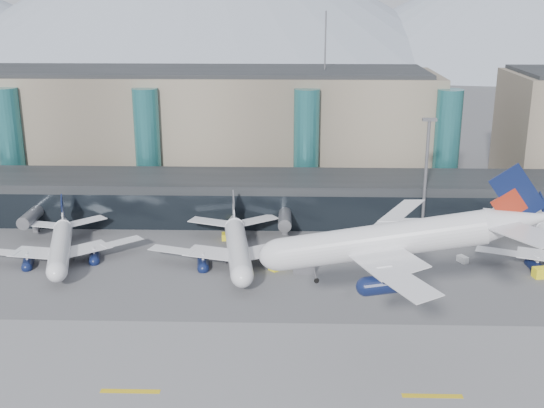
{
  "coord_description": "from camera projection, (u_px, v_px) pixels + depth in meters",
  "views": [
    {
      "loc": [
        1.06,
        -93.4,
        50.99
      ],
      "look_at": [
        -2.41,
        32.0,
        11.59
      ],
      "focal_mm": 45.0,
      "sensor_mm": 36.0,
      "label": 1
    }
  ],
  "objects": [
    {
      "name": "jet_parked_mid",
      "position": [
        237.0,
        238.0,
        134.26
      ],
      "size": [
        36.16,
        36.15,
        11.74
      ],
      "rotation": [
        0.0,
        0.0,
        1.7
      ],
      "color": "silver",
      "rests_on": "ground"
    },
    {
      "name": "veh_g",
      "position": [
        463.0,
        259.0,
        133.51
      ],
      "size": [
        2.14,
        2.53,
        1.28
      ],
      "primitive_type": "cube",
      "rotation": [
        0.0,
        0.0,
        -1.09
      ],
      "color": "silver",
      "rests_on": "ground"
    },
    {
      "name": "veh_h",
      "position": [
        278.0,
        264.0,
        130.23
      ],
      "size": [
        3.84,
        3.76,
        1.95
      ],
      "primitive_type": "cube",
      "rotation": [
        0.0,
        0.0,
        0.75
      ],
      "color": "yellow",
      "rests_on": "ground"
    },
    {
      "name": "veh_d",
      "position": [
        405.0,
        238.0,
        144.46
      ],
      "size": [
        2.13,
        3.01,
        1.55
      ],
      "primitive_type": "cube",
      "rotation": [
        0.0,
        0.0,
        1.3
      ],
      "color": "silver",
      "rests_on": "ground"
    },
    {
      "name": "teal_towers",
      "position": [
        227.0,
        144.0,
        171.16
      ],
      "size": [
        116.4,
        19.4,
        46.0
      ],
      "color": "#296E72",
      "rests_on": "ground"
    },
    {
      "name": "terminal_main",
      "position": [
        195.0,
        126.0,
        186.24
      ],
      "size": [
        130.0,
        30.0,
        31.0
      ],
      "color": "gray",
      "rests_on": "ground"
    },
    {
      "name": "ground",
      "position": [
        282.0,
        339.0,
        104.38
      ],
      "size": [
        900.0,
        900.0,
        0.0
      ],
      "primitive_type": "plane",
      "color": "#515154",
      "rests_on": "ground"
    },
    {
      "name": "veh_c",
      "position": [
        304.0,
        267.0,
        128.5
      ],
      "size": [
        4.14,
        2.28,
        2.26
      ],
      "primitive_type": "cube",
      "rotation": [
        0.0,
        0.0,
        -0.03
      ],
      "color": "#4B4B50",
      "rests_on": "ground"
    },
    {
      "name": "jet_parked_left",
      "position": [
        61.0,
        238.0,
        135.14
      ],
      "size": [
        32.54,
        33.81,
        10.85
      ],
      "rotation": [
        0.0,
        0.0,
        1.84
      ],
      "color": "silver",
      "rests_on": "ground"
    },
    {
      "name": "lightmast_mid",
      "position": [
        426.0,
        170.0,
        145.04
      ],
      "size": [
        3.0,
        1.2,
        25.6
      ],
      "color": "slate",
      "rests_on": "ground"
    },
    {
      "name": "concourse",
      "position": [
        285.0,
        198.0,
        157.94
      ],
      "size": [
        170.0,
        27.0,
        10.0
      ],
      "color": "black",
      "rests_on": "ground"
    },
    {
      "name": "runway_strip",
      "position": [
        280.0,
        394.0,
        90.07
      ],
      "size": [
        400.0,
        40.0,
        0.04
      ],
      "primitive_type": "cube",
      "color": "slate",
      "rests_on": "ground"
    },
    {
      "name": "veh_b",
      "position": [
        225.0,
        236.0,
        145.77
      ],
      "size": [
        1.68,
        2.49,
        1.36
      ],
      "primitive_type": "cube",
      "rotation": [
        0.0,
        0.0,
        1.67
      ],
      "color": "yellow",
      "rests_on": "ground"
    },
    {
      "name": "hero_jet",
      "position": [
        410.0,
        230.0,
        87.6
      ],
      "size": [
        38.59,
        38.68,
        12.55
      ],
      "rotation": [
        0.0,
        -0.2,
        -0.12
      ],
      "color": "silver",
      "rests_on": "ground"
    },
    {
      "name": "runway_markings",
      "position": [
        280.0,
        394.0,
        90.06
      ],
      "size": [
        128.0,
        1.0,
        0.02
      ],
      "color": "gold",
      "rests_on": "ground"
    },
    {
      "name": "veh_e",
      "position": [
        542.0,
        273.0,
        126.38
      ],
      "size": [
        3.69,
        2.48,
        1.93
      ],
      "primitive_type": "cube",
      "rotation": [
        0.0,
        0.0,
        0.17
      ],
      "color": "yellow",
      "rests_on": "ground"
    }
  ]
}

